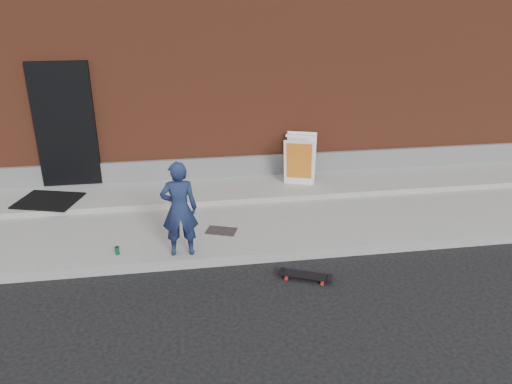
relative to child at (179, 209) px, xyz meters
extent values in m
plane|color=black|center=(0.64, -0.20, -0.85)|extent=(80.00, 80.00, 0.00)
cube|color=gray|center=(0.64, 1.30, -0.77)|extent=(20.00, 3.00, 0.15)
cube|color=gray|center=(0.64, 2.20, -0.65)|extent=(20.00, 1.20, 0.10)
cube|color=brown|center=(0.64, 6.80, 1.65)|extent=(20.00, 8.00, 5.00)
cube|color=slate|center=(0.64, 2.77, -0.40)|extent=(20.00, 0.10, 0.40)
cube|color=black|center=(-1.96, 2.76, 0.55)|extent=(1.05, 0.12, 2.25)
imported|color=#1A254A|center=(0.00, 0.00, 0.00)|extent=(0.51, 0.34, 1.39)
cylinder|color=red|center=(1.89, -0.75, -0.82)|extent=(0.06, 0.05, 0.05)
cylinder|color=red|center=(1.83, -0.89, -0.82)|extent=(0.06, 0.05, 0.05)
cylinder|color=red|center=(1.45, -0.55, -0.82)|extent=(0.06, 0.05, 0.05)
cylinder|color=red|center=(1.38, -0.69, -0.82)|extent=(0.06, 0.05, 0.05)
cube|color=#B1B1B6|center=(1.86, -0.82, -0.79)|extent=(0.10, 0.16, 0.02)
cube|color=#B1B1B6|center=(1.42, -0.62, -0.79)|extent=(0.10, 0.16, 0.02)
cube|color=black|center=(1.64, -0.72, -0.77)|extent=(0.72, 0.45, 0.01)
cube|color=white|center=(2.19, 2.06, -0.14)|extent=(0.61, 0.42, 0.91)
cube|color=white|center=(2.32, 2.45, -0.14)|extent=(0.61, 0.42, 0.91)
cube|color=yellow|center=(2.19, 2.04, -0.19)|extent=(0.50, 0.33, 0.72)
cube|color=white|center=(2.26, 2.25, 0.31)|extent=(0.54, 0.22, 0.05)
cylinder|color=#16713C|center=(-0.91, 0.11, -0.64)|extent=(0.07, 0.07, 0.12)
cube|color=black|center=(-2.26, 2.02, -0.58)|extent=(1.18, 1.06, 0.03)
cube|color=#4D4D51|center=(0.62, 0.61, -0.69)|extent=(0.53, 0.44, 0.01)
camera|label=1|loc=(0.09, -6.37, 2.84)|focal=35.00mm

